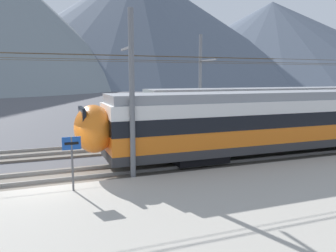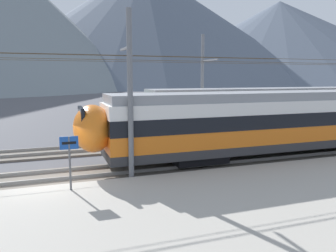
{
  "view_description": "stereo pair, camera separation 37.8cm",
  "coord_description": "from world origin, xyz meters",
  "px_view_note": "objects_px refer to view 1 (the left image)",
  "views": [
    {
      "loc": [
        -0.23,
        -14.54,
        4.67
      ],
      "look_at": [
        6.21,
        2.54,
        1.98
      ],
      "focal_mm": 35.6,
      "sensor_mm": 36.0,
      "label": 1
    },
    {
      "loc": [
        0.13,
        -14.67,
        4.67
      ],
      "look_at": [
        6.21,
        2.54,
        1.98
      ],
      "focal_mm": 35.6,
      "sensor_mm": 36.0,
      "label": 2
    }
  ],
  "objects_px": {
    "train_near_platform": "(304,118)",
    "platform_sign": "(72,151)",
    "train_far_track": "(310,107)",
    "catenary_mast_mid": "(131,93)",
    "catenary_mast_far_side": "(201,84)"
  },
  "relations": [
    {
      "from": "catenary_mast_mid",
      "to": "train_far_track",
      "type": "bearing_deg",
      "value": 22.61
    },
    {
      "from": "catenary_mast_mid",
      "to": "platform_sign",
      "type": "bearing_deg",
      "value": -155.77
    },
    {
      "from": "train_near_platform",
      "to": "train_far_track",
      "type": "bearing_deg",
      "value": 43.96
    },
    {
      "from": "catenary_mast_far_side",
      "to": "platform_sign",
      "type": "xyz_separation_m",
      "value": [
        -10.58,
        -10.34,
        -2.28
      ]
    },
    {
      "from": "train_near_platform",
      "to": "catenary_mast_far_side",
      "type": "height_order",
      "value": "catenary_mast_far_side"
    },
    {
      "from": "catenary_mast_far_side",
      "to": "platform_sign",
      "type": "height_order",
      "value": "catenary_mast_far_side"
    },
    {
      "from": "train_far_track",
      "to": "platform_sign",
      "type": "relative_size",
      "value": 14.35
    },
    {
      "from": "train_near_platform",
      "to": "platform_sign",
      "type": "relative_size",
      "value": 12.47
    },
    {
      "from": "catenary_mast_mid",
      "to": "catenary_mast_far_side",
      "type": "bearing_deg",
      "value": 49.14
    },
    {
      "from": "train_far_track",
      "to": "catenary_mast_mid",
      "type": "height_order",
      "value": "catenary_mast_mid"
    },
    {
      "from": "train_far_track",
      "to": "platform_sign",
      "type": "distance_m",
      "value": 21.05
    },
    {
      "from": "catenary_mast_far_side",
      "to": "platform_sign",
      "type": "distance_m",
      "value": 14.98
    },
    {
      "from": "catenary_mast_far_side",
      "to": "platform_sign",
      "type": "bearing_deg",
      "value": -135.66
    },
    {
      "from": "train_far_track",
      "to": "catenary_mast_far_side",
      "type": "height_order",
      "value": "catenary_mast_far_side"
    },
    {
      "from": "train_far_track",
      "to": "catenary_mast_mid",
      "type": "distance_m",
      "value": 18.19
    }
  ]
}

